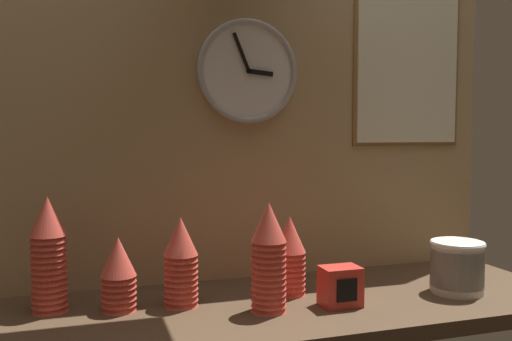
# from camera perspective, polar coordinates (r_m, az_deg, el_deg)

# --- Properties ---
(ground_plane) EXTENTS (1.60, 0.56, 0.04)m
(ground_plane) POSITION_cam_1_polar(r_m,az_deg,el_deg) (1.51, 3.00, -14.17)
(ground_plane) COLOR #4C3826
(wall_tiled_back) EXTENTS (1.60, 0.03, 1.05)m
(wall_tiled_back) POSITION_cam_1_polar(r_m,az_deg,el_deg) (1.68, -0.14, 6.57)
(wall_tiled_back) COLOR tan
(wall_tiled_back) RESTS_ON ground_plane
(cup_stack_far_left) EXTENTS (0.09, 0.09, 0.29)m
(cup_stack_far_left) POSITION_cam_1_polar(r_m,az_deg,el_deg) (1.47, -20.99, -8.23)
(cup_stack_far_left) COLOR #DB4C3D
(cup_stack_far_left) RESTS_ON ground_plane
(cup_stack_left) EXTENTS (0.09, 0.09, 0.19)m
(cup_stack_left) POSITION_cam_1_polar(r_m,az_deg,el_deg) (1.43, -14.26, -10.49)
(cup_stack_left) COLOR #DB4C3D
(cup_stack_left) RESTS_ON ground_plane
(cup_stack_center_right) EXTENTS (0.09, 0.09, 0.22)m
(cup_stack_center_right) POSITION_cam_1_polar(r_m,az_deg,el_deg) (1.52, 3.57, -8.92)
(cup_stack_center_right) COLOR #DB4C3D
(cup_stack_center_right) RESTS_ON ground_plane
(cup_stack_center_left) EXTENTS (0.09, 0.09, 0.23)m
(cup_stack_center_left) POSITION_cam_1_polar(r_m,az_deg,el_deg) (1.43, -7.91, -9.47)
(cup_stack_center_left) COLOR #DB4C3D
(cup_stack_center_left) RESTS_ON ground_plane
(cup_stack_center) EXTENTS (0.09, 0.09, 0.28)m
(cup_stack_center) POSITION_cam_1_polar(r_m,az_deg,el_deg) (1.37, 1.34, -9.10)
(cup_stack_center) COLOR #DB4C3D
(cup_stack_center) RESTS_ON ground_plane
(bowl_stack_far_right) EXTENTS (0.15, 0.15, 0.15)m
(bowl_stack_far_right) POSITION_cam_1_polar(r_m,az_deg,el_deg) (1.65, 20.41, -9.36)
(bowl_stack_far_right) COLOR beige
(bowl_stack_far_right) RESTS_ON ground_plane
(wall_clock) EXTENTS (0.31, 0.03, 0.31)m
(wall_clock) POSITION_cam_1_polar(r_m,az_deg,el_deg) (1.65, -0.86, 10.40)
(wall_clock) COLOR white
(menu_board) EXTENTS (0.40, 0.01, 0.57)m
(menu_board) POSITION_cam_1_polar(r_m,az_deg,el_deg) (1.91, 15.69, 11.09)
(menu_board) COLOR olive
(napkin_dispenser) EXTENTS (0.10, 0.08, 0.10)m
(napkin_dispenser) POSITION_cam_1_polar(r_m,az_deg,el_deg) (1.45, 8.87, -11.96)
(napkin_dispenser) COLOR red
(napkin_dispenser) RESTS_ON ground_plane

